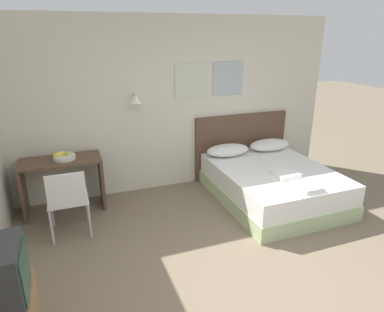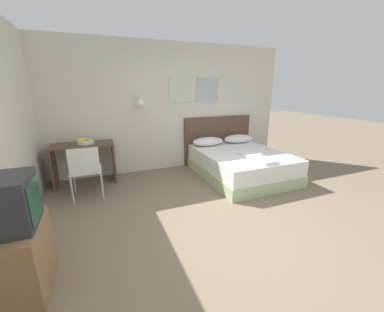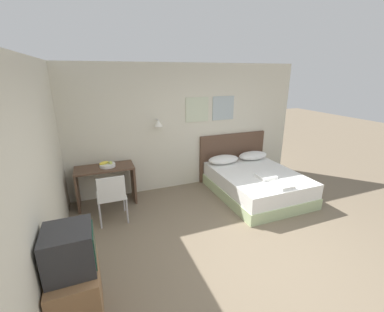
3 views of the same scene
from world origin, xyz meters
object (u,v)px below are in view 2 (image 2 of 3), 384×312
at_px(folded_towel_mid_bed, 266,161).
at_px(tv_stand, 16,263).
at_px(pillow_left, 208,141).
at_px(television, 2,204).
at_px(pillow_right, 238,139).
at_px(desk_chair, 85,168).
at_px(headboard, 218,140).
at_px(desk, 84,157).
at_px(fruit_bowl, 85,142).
at_px(folded_towel_near_foot, 250,154).
at_px(bed, 241,164).

height_order(folded_towel_mid_bed, tv_stand, tv_stand).
height_order(pillow_left, television, television).
bearing_deg(tv_stand, folded_towel_mid_bed, 16.71).
height_order(pillow_right, desk_chair, desk_chair).
relative_size(headboard, desk, 1.57).
xyz_separation_m(pillow_right, fruit_bowl, (-3.26, 0.01, 0.21)).
bearing_deg(folded_towel_mid_bed, pillow_right, 75.42).
relative_size(desk_chair, fruit_bowl, 2.93).
relative_size(folded_towel_mid_bed, desk_chair, 0.39).
relative_size(folded_towel_mid_bed, television, 0.77).
xyz_separation_m(desk, desk_chair, (0.05, -0.73, 0.01)).
bearing_deg(tv_stand, folded_towel_near_foot, 23.54).
height_order(desk, tv_stand, desk).
distance_m(folded_towel_mid_bed, desk, 3.29).
relative_size(pillow_left, desk, 0.67).
height_order(folded_towel_mid_bed, desk_chair, desk_chair).
distance_m(folded_towel_mid_bed, television, 3.55).
distance_m(desk, desk_chair, 0.73).
height_order(headboard, desk_chair, headboard).
height_order(headboard, pillow_right, headboard).
bearing_deg(pillow_right, desk_chair, -167.66).
xyz_separation_m(bed, fruit_bowl, (-2.87, 0.75, 0.55)).
bearing_deg(fruit_bowl, folded_towel_mid_bed, -27.57).
xyz_separation_m(desk, tv_stand, (-0.46, -2.52, -0.19)).
relative_size(folded_towel_mid_bed, fruit_bowl, 1.15).
bearing_deg(tv_stand, desk, 79.61).
distance_m(bed, folded_towel_near_foot, 0.41).
distance_m(desk_chair, tv_stand, 1.87).
distance_m(pillow_left, desk, 2.53).
bearing_deg(pillow_right, headboard, 144.66).
bearing_deg(bed, television, -152.45).
bearing_deg(bed, desk, 165.53).
relative_size(fruit_bowl, television, 0.67).
xyz_separation_m(folded_towel_mid_bed, fruit_bowl, (-2.87, 1.50, 0.27)).
relative_size(bed, pillow_left, 2.75).
xyz_separation_m(headboard, tv_stand, (-3.39, -2.78, -0.22)).
relative_size(folded_towel_near_foot, folded_towel_mid_bed, 0.95).
bearing_deg(desk_chair, bed, -0.47).
bearing_deg(fruit_bowl, desk, 179.32).
distance_m(folded_towel_near_foot, television, 3.69).
relative_size(tv_stand, television, 1.48).
bearing_deg(tv_stand, pillow_right, 33.54).
xyz_separation_m(headboard, television, (-3.38, -2.78, 0.34)).
relative_size(headboard, folded_towel_mid_bed, 4.89).
relative_size(desk, tv_stand, 1.61).
xyz_separation_m(headboard, desk, (-2.92, -0.26, -0.03)).
height_order(pillow_right, tv_stand, pillow_right).
height_order(folded_towel_mid_bed, desk, desk).
relative_size(pillow_right, tv_stand, 1.08).
relative_size(bed, tv_stand, 2.96).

